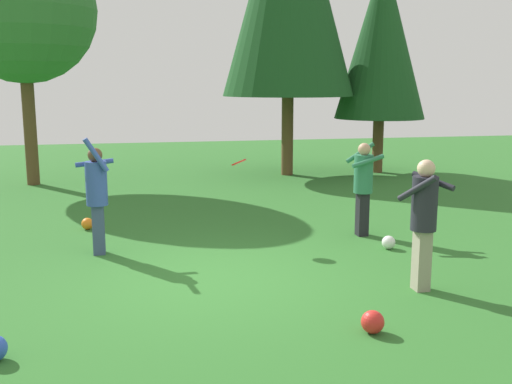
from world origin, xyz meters
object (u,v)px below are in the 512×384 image
(tree_far_right, at_px, (382,38))
(frisbee, at_px, (239,162))
(person_bystander, at_px, (424,213))
(tree_left, at_px, (22,10))
(ball_orange, at_px, (87,224))
(person_thrower, at_px, (97,191))
(ball_red, at_px, (373,322))
(ball_white, at_px, (389,242))
(person_catcher, at_px, (363,181))

(tree_far_right, bearing_deg, frisbee, -127.84)
(person_bystander, distance_m, tree_left, 12.36)
(person_bystander, bearing_deg, ball_orange, 13.22)
(person_thrower, distance_m, frisbee, 2.42)
(person_bystander, xyz_separation_m, ball_red, (-1.18, -1.21, -0.92))
(person_thrower, distance_m, ball_red, 5.06)
(person_bystander, xyz_separation_m, ball_white, (0.41, 1.97, -0.94))
(ball_orange, height_order, ball_red, ball_red)
(tree_left, bearing_deg, ball_orange, -72.12)
(person_bystander, height_order, tree_far_right, tree_far_right)
(person_catcher, height_order, tree_far_right, tree_far_right)
(person_catcher, height_order, ball_white, person_catcher)
(frisbee, xyz_separation_m, ball_red, (0.77, -4.18, -1.27))
(frisbee, relative_size, ball_red, 1.38)
(person_thrower, relative_size, tree_far_right, 0.30)
(person_catcher, distance_m, person_bystander, 2.94)
(person_catcher, distance_m, ball_red, 4.48)
(person_thrower, distance_m, person_catcher, 4.64)
(frisbee, bearing_deg, person_thrower, -172.32)
(ball_red, bearing_deg, ball_white, 63.34)
(ball_orange, relative_size, tree_far_right, 0.03)
(person_thrower, relative_size, person_bystander, 1.08)
(person_thrower, relative_size, frisbee, 5.34)
(ball_orange, xyz_separation_m, ball_red, (3.45, -5.59, 0.02))
(frisbee, distance_m, tree_left, 8.88)
(person_bystander, bearing_deg, ball_red, 102.22)
(person_catcher, distance_m, tree_far_right, 8.57)
(person_catcher, distance_m, ball_orange, 5.23)
(frisbee, height_order, ball_white, frisbee)
(person_bystander, relative_size, tree_far_right, 0.27)
(frisbee, relative_size, ball_orange, 1.60)
(person_thrower, height_order, ball_orange, person_thrower)
(ball_red, xyz_separation_m, tree_far_right, (4.85, 11.41, 3.92))
(person_catcher, relative_size, tree_far_right, 0.26)
(frisbee, height_order, ball_orange, frisbee)
(person_bystander, relative_size, ball_red, 6.77)
(frisbee, height_order, tree_far_right, tree_far_right)
(ball_orange, xyz_separation_m, tree_left, (-1.80, 5.57, 4.48))
(person_thrower, bearing_deg, ball_white, -15.83)
(person_thrower, relative_size, tree_left, 0.29)
(ball_white, bearing_deg, tree_far_right, 68.45)
(ball_orange, bearing_deg, person_catcher, -16.41)
(person_catcher, bearing_deg, person_bystander, 85.13)
(ball_white, relative_size, tree_far_right, 0.03)
(person_catcher, xyz_separation_m, ball_orange, (-4.94, 1.45, -0.89))
(ball_red, relative_size, tree_left, 0.04)
(person_thrower, height_order, ball_red, person_thrower)
(frisbee, height_order, ball_red, frisbee)
(person_thrower, xyz_separation_m, frisbee, (2.37, 0.32, 0.36))
(ball_orange, bearing_deg, person_bystander, -43.37)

